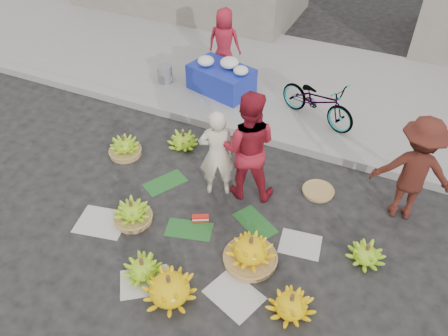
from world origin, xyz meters
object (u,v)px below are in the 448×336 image
at_px(banana_bunch_0, 132,213).
at_px(bicycle, 318,100).
at_px(banana_bunch_4, 251,251).
at_px(vendor_cream, 217,154).
at_px(flower_table, 222,77).

relative_size(banana_bunch_0, bicycle, 0.39).
height_order(banana_bunch_4, vendor_cream, vendor_cream).
xyz_separation_m(banana_bunch_0, flower_table, (-0.29, 3.62, 0.25)).
distance_m(banana_bunch_0, bicycle, 3.82).
xyz_separation_m(banana_bunch_4, vendor_cream, (-0.97, 1.04, 0.52)).
relative_size(banana_bunch_4, bicycle, 0.50).
xyz_separation_m(banana_bunch_0, vendor_cream, (0.82, 1.07, 0.56)).
bearing_deg(vendor_cream, flower_table, -92.14).
height_order(flower_table, bicycle, bicycle).
height_order(banana_bunch_0, flower_table, flower_table).
bearing_deg(banana_bunch_0, flower_table, 94.65).
xyz_separation_m(banana_bunch_4, bicycle, (-0.10, 3.37, 0.32)).
xyz_separation_m(banana_bunch_0, banana_bunch_4, (1.79, 0.03, 0.05)).
height_order(vendor_cream, bicycle, vendor_cream).
bearing_deg(banana_bunch_0, vendor_cream, 52.45).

